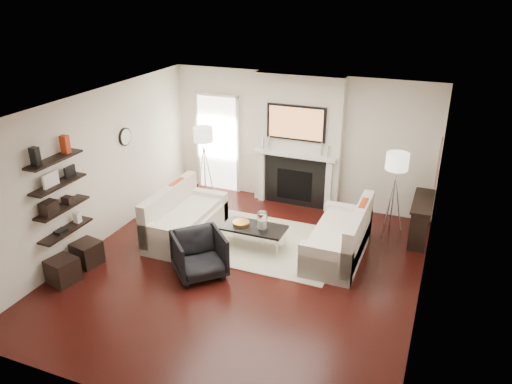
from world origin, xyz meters
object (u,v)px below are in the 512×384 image
at_px(loveseat_right_base, 337,245).
at_px(ottoman_near, 87,253).
at_px(lamp_right_shade, 397,161).
at_px(lamp_left_shade, 203,134).
at_px(armchair, 199,253).
at_px(loveseat_left_base, 187,226).
at_px(coffee_table, 254,228).

distance_m(loveseat_right_base, ottoman_near, 4.20).
height_order(lamp_right_shade, ottoman_near, lamp_right_shade).
height_order(lamp_left_shade, ottoman_near, lamp_left_shade).
xyz_separation_m(armchair, lamp_left_shade, (-1.27, 2.67, 1.06)).
distance_m(loveseat_left_base, armchair, 1.32).
height_order(armchair, lamp_right_shade, lamp_right_shade).
distance_m(loveseat_right_base, lamp_right_shade, 1.82).
bearing_deg(coffee_table, ottoman_near, -147.36).
distance_m(loveseat_right_base, coffee_table, 1.45).
bearing_deg(armchair, lamp_left_shade, 70.67).
relative_size(loveseat_left_base, lamp_left_shade, 4.50).
bearing_deg(loveseat_right_base, ottoman_near, -154.67).
xyz_separation_m(loveseat_left_base, lamp_right_shade, (3.45, 1.47, 1.24)).
bearing_deg(loveseat_left_base, loveseat_right_base, 7.34).
distance_m(lamp_left_shade, lamp_right_shade, 3.90).
relative_size(lamp_left_shade, ottoman_near, 1.00).
relative_size(coffee_table, armchair, 1.40).
bearing_deg(armchair, loveseat_right_base, -8.94).
bearing_deg(loveseat_left_base, lamp_left_shade, 105.37).
height_order(loveseat_left_base, coffee_table, same).
distance_m(armchair, lamp_right_shade, 3.78).
relative_size(loveseat_left_base, coffee_table, 1.64).
distance_m(loveseat_right_base, lamp_left_shade, 3.65).
bearing_deg(ottoman_near, armchair, 12.62).
xyz_separation_m(lamp_left_shade, ottoman_near, (-0.62, -3.09, -1.25)).
height_order(loveseat_left_base, ottoman_near, loveseat_left_base).
height_order(lamp_left_shade, lamp_right_shade, same).
bearing_deg(ottoman_near, coffee_table, 32.64).
relative_size(loveseat_right_base, lamp_right_shade, 4.50).
distance_m(armchair, ottoman_near, 1.94).
relative_size(coffee_table, lamp_right_shade, 2.75).
xyz_separation_m(coffee_table, lamp_right_shade, (2.14, 1.39, 1.05)).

